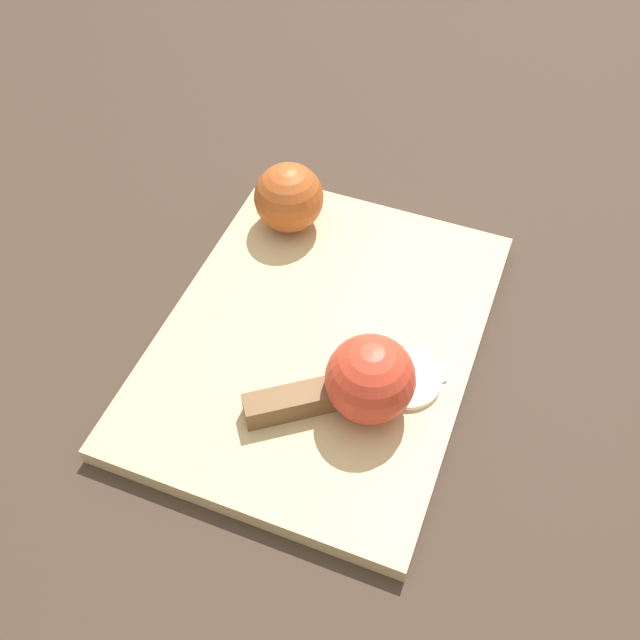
{
  "coord_description": "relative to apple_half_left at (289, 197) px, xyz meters",
  "views": [
    {
      "loc": [
        0.4,
        0.18,
        0.58
      ],
      "look_at": [
        0.0,
        0.0,
        0.04
      ],
      "focal_mm": 42.0,
      "sensor_mm": 36.0,
      "label": 1
    }
  ],
  "objects": [
    {
      "name": "apple_slice",
      "position": [
        0.14,
        0.18,
        -0.03
      ],
      "size": [
        0.06,
        0.06,
        0.01
      ],
      "color": "#EFE5C6",
      "rests_on": "cutting_board"
    },
    {
      "name": "knife",
      "position": [
        0.21,
        0.11,
        -0.03
      ],
      "size": [
        0.13,
        0.15,
        0.02
      ],
      "rotation": [
        0.0,
        0.0,
        2.26
      ],
      "color": "silver",
      "rests_on": "cutting_board"
    },
    {
      "name": "ground_plane",
      "position": [
        0.12,
        0.09,
        -0.05
      ],
      "size": [
        4.0,
        4.0,
        0.0
      ],
      "primitive_type": "plane",
      "color": "#38281E"
    },
    {
      "name": "apple_half_right",
      "position": [
        0.18,
        0.16,
        0.0
      ],
      "size": [
        0.08,
        0.08,
        0.08
      ],
      "rotation": [
        0.0,
        0.0,
        5.89
      ],
      "color": "red",
      "rests_on": "cutting_board"
    },
    {
      "name": "apple_half_left",
      "position": [
        0.0,
        0.0,
        0.0
      ],
      "size": [
        0.07,
        0.07,
        0.07
      ],
      "rotation": [
        0.0,
        0.0,
        4.23
      ],
      "color": "#AD4C1E",
      "rests_on": "cutting_board"
    },
    {
      "name": "cutting_board",
      "position": [
        0.12,
        0.09,
        -0.05
      ],
      "size": [
        0.4,
        0.31,
        0.02
      ],
      "color": "tan",
      "rests_on": "ground_plane"
    }
  ]
}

